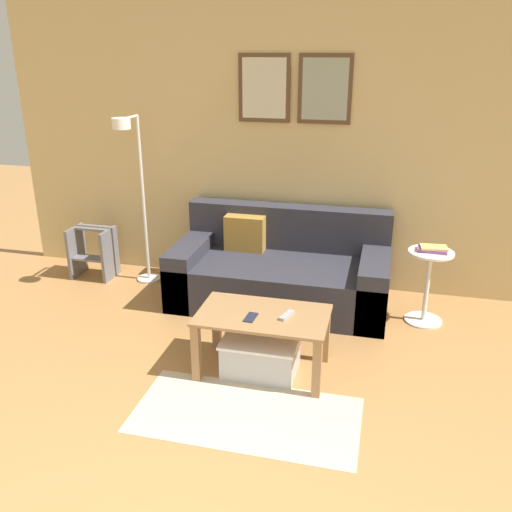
{
  "coord_description": "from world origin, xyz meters",
  "views": [
    {
      "loc": [
        0.77,
        -1.0,
        2.11
      ],
      "look_at": [
        -0.02,
        2.2,
        0.85
      ],
      "focal_mm": 38.0,
      "sensor_mm": 36.0,
      "label": 1
    }
  ],
  "objects": [
    {
      "name": "area_rug",
      "position": [
        0.05,
        1.67,
        0.0
      ],
      "size": [
        1.39,
        0.68,
        0.01
      ],
      "primitive_type": "cube",
      "color": "#C1B299",
      "rests_on": "ground_plane"
    },
    {
      "name": "storage_bin",
      "position": [
        0.02,
        2.18,
        0.13
      ],
      "size": [
        0.52,
        0.4,
        0.26
      ],
      "color": "#B2B2B7",
      "rests_on": "ground_plane"
    },
    {
      "name": "book_stack",
      "position": [
        1.17,
        3.23,
        0.64
      ],
      "size": [
        0.24,
        0.15,
        0.04
      ],
      "color": "#8C4C93",
      "rests_on": "side_table"
    },
    {
      "name": "side_table",
      "position": [
        1.16,
        3.22,
        0.37
      ],
      "size": [
        0.36,
        0.36,
        0.62
      ],
      "color": "silver",
      "rests_on": "ground_plane"
    },
    {
      "name": "step_stool",
      "position": [
        -1.97,
        3.43,
        0.26
      ],
      "size": [
        0.39,
        0.31,
        0.5
      ],
      "color": "slate",
      "rests_on": "ground_plane"
    },
    {
      "name": "remote_control",
      "position": [
        0.19,
        2.19,
        0.45
      ],
      "size": [
        0.08,
        0.16,
        0.02
      ],
      "primitive_type": "cube",
      "rotation": [
        0.0,
        0.0,
        -0.31
      ],
      "color": "#99999E",
      "rests_on": "coffee_table"
    },
    {
      "name": "floor_lamp",
      "position": [
        -1.41,
        3.33,
        0.99
      ],
      "size": [
        0.23,
        0.49,
        1.58
      ],
      "color": "silver",
      "rests_on": "ground_plane"
    },
    {
      "name": "cell_phone",
      "position": [
        -0.04,
        2.12,
        0.44
      ],
      "size": [
        0.08,
        0.14,
        0.01
      ],
      "primitive_type": "cube",
      "rotation": [
        0.0,
        0.0,
        -0.07
      ],
      "color": "#1E2338",
      "rests_on": "coffee_table"
    },
    {
      "name": "couch",
      "position": [
        -0.08,
        3.34,
        0.27
      ],
      "size": [
        1.85,
        0.93,
        0.79
      ],
      "color": "#2D2D38",
      "rests_on": "ground_plane"
    },
    {
      "name": "coffee_table",
      "position": [
        0.03,
        2.19,
        0.35
      ],
      "size": [
        0.89,
        0.52,
        0.44
      ],
      "color": "#997047",
      "rests_on": "ground_plane"
    },
    {
      "name": "wall_back",
      "position": [
        -0.0,
        3.82,
        1.28
      ],
      "size": [
        5.6,
        0.09,
        2.55
      ],
      "color": "tan",
      "rests_on": "ground_plane"
    }
  ]
}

